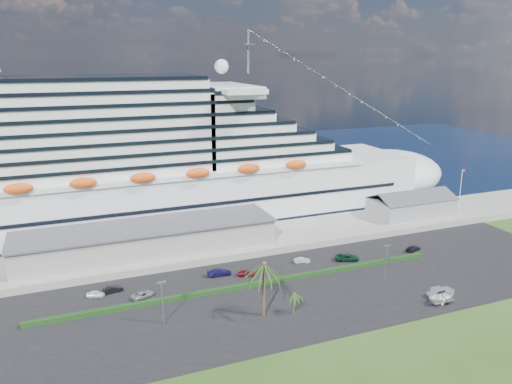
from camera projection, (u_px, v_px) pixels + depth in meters
name	position (u px, v px, depth m)	size (l,w,h in m)	color
ground	(321.00, 316.00, 93.11)	(420.00, 420.00, 0.00)	#264818
asphalt_lot	(295.00, 291.00, 102.94)	(140.00, 38.00, 0.12)	black
wharf	(246.00, 240.00, 128.69)	(240.00, 20.00, 1.80)	gray
water	(171.00, 171.00, 209.53)	(420.00, 160.00, 0.02)	black
cruise_ship	(143.00, 168.00, 138.30)	(191.00, 38.00, 54.00)	silver
terminal_building	(148.00, 238.00, 118.66)	(61.00, 15.00, 6.30)	gray
port_shed	(411.00, 206.00, 146.36)	(24.00, 12.31, 7.37)	gray
flagpole	(461.00, 187.00, 151.78)	(1.08, 0.16, 12.00)	silver
hedge	(251.00, 285.00, 104.42)	(88.00, 1.10, 0.90)	black
lamp_post_left	(162.00, 297.00, 88.84)	(1.60, 0.35, 8.27)	gray
lamp_post_right	(387.00, 258.00, 106.01)	(1.60, 0.35, 8.27)	gray
palm_tall	(264.00, 270.00, 90.68)	(8.82, 8.82, 11.13)	#47301E
palm_short	(294.00, 296.00, 92.77)	(3.53, 3.53, 4.56)	#47301E
parked_car_0	(96.00, 294.00, 100.04)	(1.46, 3.62, 1.23)	white
parked_car_1	(113.00, 289.00, 101.91)	(1.41, 4.03, 1.33)	black
parked_car_2	(143.00, 295.00, 99.66)	(2.17, 4.70, 1.31)	#919498
parked_car_3	(219.00, 272.00, 109.72)	(2.18, 5.36, 1.55)	#1C1751
parked_car_4	(247.00, 273.00, 109.53)	(1.64, 4.07, 1.39)	maroon
parked_car_5	(302.00, 260.00, 116.51)	(1.30, 3.72, 1.22)	silver
parked_car_6	(347.00, 257.00, 117.73)	(2.62, 5.68, 1.58)	#0D3722
parked_car_7	(413.00, 248.00, 123.60)	(1.83, 4.51, 1.31)	black
pickup_truck	(440.00, 292.00, 99.99)	(5.53, 2.25, 1.92)	black
boat_trailer	(443.00, 298.00, 97.26)	(6.16, 3.95, 1.77)	gray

